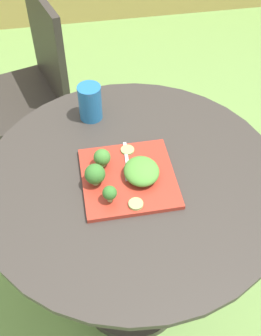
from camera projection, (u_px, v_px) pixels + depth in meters
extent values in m
plane|color=#70994C|center=(132.00, 289.00, 1.75)|extent=(12.00, 12.00, 0.00)
cylinder|color=#38332D|center=(133.00, 177.00, 1.21)|extent=(0.90, 0.90, 0.02)
cylinder|color=#38332D|center=(132.00, 241.00, 1.47)|extent=(0.06, 0.06, 0.67)
cylinder|color=#38332D|center=(132.00, 287.00, 1.73)|extent=(0.44, 0.44, 0.04)
cube|color=#332D28|center=(14.00, 102.00, 1.91)|extent=(0.55, 0.55, 0.03)
cube|color=#332D28|center=(47.00, 45.00, 1.79)|extent=(0.15, 0.41, 0.45)
cylinder|color=#332D28|center=(46.00, 106.00, 2.23)|extent=(0.02, 0.02, 0.43)
cylinder|color=#332D28|center=(69.00, 148.00, 2.01)|extent=(0.02, 0.02, 0.43)
cube|color=#AD3323|center=(128.00, 178.00, 1.19)|extent=(0.27, 0.27, 0.01)
cylinder|color=#236BA8|center=(90.00, 102.00, 1.34)|extent=(0.08, 0.08, 0.12)
cylinder|color=#1E5B8F|center=(91.00, 107.00, 1.35)|extent=(0.07, 0.07, 0.09)
cube|color=silver|center=(126.00, 156.00, 1.24)|extent=(0.02, 0.11, 0.00)
cube|color=silver|center=(129.00, 175.00, 1.19)|extent=(0.03, 0.05, 0.00)
ellipsoid|color=#519338|center=(141.00, 171.00, 1.17)|extent=(0.10, 0.11, 0.05)
cylinder|color=#99B770|center=(96.00, 181.00, 1.16)|extent=(0.02, 0.02, 0.01)
sphere|color=#38752D|center=(95.00, 174.00, 1.14)|extent=(0.06, 0.06, 0.06)
cylinder|color=#99B770|center=(103.00, 164.00, 1.21)|extent=(0.02, 0.02, 0.01)
sphere|color=#427F33|center=(102.00, 157.00, 1.19)|extent=(0.05, 0.05, 0.05)
cylinder|color=#99B770|center=(110.00, 199.00, 1.12)|extent=(0.01, 0.01, 0.02)
sphere|color=#38752D|center=(110.00, 193.00, 1.10)|extent=(0.04, 0.04, 0.04)
cylinder|color=#8EB766|center=(128.00, 150.00, 1.25)|extent=(0.04, 0.04, 0.01)
cylinder|color=#8EB766|center=(136.00, 204.00, 1.11)|extent=(0.04, 0.04, 0.01)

